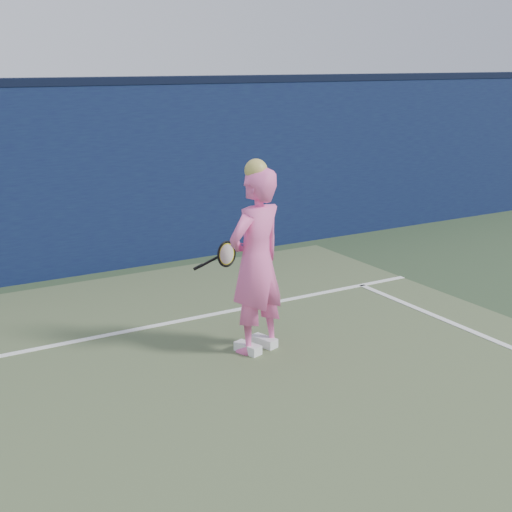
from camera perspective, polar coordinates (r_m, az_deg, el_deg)
player at (r=6.92m, az=-0.00°, el=-0.40°), size 0.77×0.62×1.92m
racket at (r=7.18m, az=-2.54°, el=0.08°), size 0.51×0.14×0.27m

